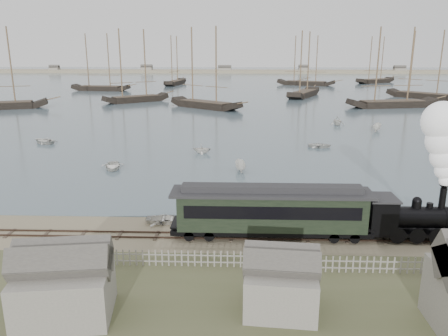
{
  "coord_description": "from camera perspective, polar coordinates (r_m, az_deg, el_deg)",
  "views": [
    {
      "loc": [
        -0.43,
        -34.14,
        14.47
      ],
      "look_at": [
        -1.85,
        6.09,
        3.5
      ],
      "focal_mm": 35.0,
      "sensor_mm": 36.0,
      "label": 1
    }
  ],
  "objects": [
    {
      "name": "ground",
      "position": [
        37.08,
        2.55,
        -7.74
      ],
      "size": [
        600.0,
        600.0,
        0.0
      ],
      "primitive_type": "plane",
      "color": "gray",
      "rests_on": "ground"
    },
    {
      "name": "harbor_water",
      "position": [
        204.65,
        2.17,
        11.19
      ],
      "size": [
        600.0,
        336.0,
        0.06
      ],
      "primitive_type": "cube",
      "color": "#41535E",
      "rests_on": "ground"
    },
    {
      "name": "rail_track",
      "position": [
        35.23,
        2.57,
        -8.95
      ],
      "size": [
        120.0,
        1.8,
        0.16
      ],
      "color": "#39281F",
      "rests_on": "ground"
    },
    {
      "name": "picket_fence_west",
      "position": [
        31.35,
        -9.61,
        -12.48
      ],
      "size": [
        19.0,
        0.1,
        1.2
      ],
      "primitive_type": null,
      "color": "gray",
      "rests_on": "ground"
    },
    {
      "name": "picket_fence_east",
      "position": [
        32.96,
        25.5,
        -12.4
      ],
      "size": [
        15.0,
        0.1,
        1.2
      ],
      "primitive_type": null,
      "color": "gray",
      "rests_on": "ground"
    },
    {
      "name": "shed_left",
      "position": [
        27.35,
        -19.78,
        -17.71
      ],
      "size": [
        5.0,
        4.0,
        4.1
      ],
      "primitive_type": null,
      "color": "gray",
      "rests_on": "ground"
    },
    {
      "name": "shed_mid",
      "position": [
        26.56,
        7.3,
        -17.9
      ],
      "size": [
        4.0,
        3.5,
        3.6
      ],
      "primitive_type": null,
      "color": "gray",
      "rests_on": "ground"
    },
    {
      "name": "far_spit",
      "position": [
        284.51,
        2.15,
        12.32
      ],
      "size": [
        500.0,
        20.0,
        1.8
      ],
      "primitive_type": "cube",
      "color": "tan",
      "rests_on": "ground"
    },
    {
      "name": "locomotive",
      "position": [
        36.68,
        25.73,
        -1.59
      ],
      "size": [
        8.38,
        3.13,
        10.45
      ],
      "color": "black",
      "rests_on": "ground"
    },
    {
      "name": "passenger_coach",
      "position": [
        34.44,
        6.15,
        -5.42
      ],
      "size": [
        15.57,
        3.0,
        3.78
      ],
      "color": "black",
      "rests_on": "ground"
    },
    {
      "name": "beached_dinghy",
      "position": [
        38.15,
        -7.64,
        -6.63
      ],
      "size": [
        2.49,
        3.42,
        0.69
      ],
      "primitive_type": "imported",
      "rotation": [
        0.0,
        0.0,
        1.6
      ],
      "color": "silver",
      "rests_on": "ground"
    },
    {
      "name": "rowboat_0",
      "position": [
        55.94,
        -14.36,
        0.27
      ],
      "size": [
        4.55,
        3.74,
        0.82
      ],
      "primitive_type": "imported",
      "rotation": [
        0.0,
        0.0,
        0.25
      ],
      "color": "silver",
      "rests_on": "harbor_water"
    },
    {
      "name": "rowboat_1",
      "position": [
        62.53,
        -2.9,
        2.55
      ],
      "size": [
        2.43,
        2.76,
        1.37
      ],
      "primitive_type": "imported",
      "rotation": [
        0.0,
        0.0,
        1.5
      ],
      "color": "silver",
      "rests_on": "harbor_water"
    },
    {
      "name": "rowboat_2",
      "position": [
        53.31,
        2.13,
        0.23
      ],
      "size": [
        3.24,
        1.53,
        1.21
      ],
      "primitive_type": "imported",
      "rotation": [
        0.0,
        0.0,
        3.26
      ],
      "color": "silver",
      "rests_on": "harbor_water"
    },
    {
      "name": "rowboat_3",
      "position": [
        67.8,
        12.4,
        2.93
      ],
      "size": [
        2.8,
        3.72,
        0.73
      ],
      "primitive_type": "imported",
      "rotation": [
        0.0,
        0.0,
        1.49
      ],
      "color": "silver",
      "rests_on": "harbor_water"
    },
    {
      "name": "rowboat_5",
      "position": [
        84.35,
        19.32,
        5.02
      ],
      "size": [
        3.7,
        2.75,
        1.34
      ],
      "primitive_type": "imported",
      "rotation": [
        0.0,
        0.0,
        2.67
      ],
      "color": "silver",
      "rests_on": "harbor_water"
    },
    {
      "name": "rowboat_6",
      "position": [
        74.95,
        -22.45,
        3.33
      ],
      "size": [
        4.59,
        4.99,
        0.84
      ],
      "primitive_type": "imported",
      "rotation": [
        0.0,
        0.0,
        4.18
      ],
      "color": "silver",
      "rests_on": "harbor_water"
    },
    {
      "name": "rowboat_7",
      "position": [
        88.94,
        14.61,
        6.0
      ],
      "size": [
        3.81,
        3.46,
        1.74
      ],
      "primitive_type": "imported",
      "rotation": [
        0.0,
        0.0,
        0.2
      ],
      "color": "silver",
      "rests_on": "harbor_water"
    },
    {
      "name": "schooner_1",
      "position": [
        126.53,
        -11.63,
        12.95
      ],
      "size": [
        17.61,
        14.93,
        20.0
      ],
      "primitive_type": null,
      "rotation": [
        0.0,
        0.0,
        0.65
      ],
      "color": "black",
      "rests_on": "harbor_water"
    },
    {
      "name": "schooner_2",
      "position": [
        111.0,
        -2.49,
        12.96
      ],
      "size": [
        19.53,
        16.77,
        20.0
      ],
      "primitive_type": null,
      "rotation": [
        0.0,
        0.0,
        -0.66
      ],
      "color": "black",
      "rests_on": "harbor_water"
    },
    {
      "name": "schooner_3",
      "position": [
        141.0,
        10.55,
        13.21
      ],
      "size": [
        13.74,
        22.63,
        20.0
      ],
      "primitive_type": null,
      "rotation": [
        0.0,
        0.0,
        1.16
      ],
      "color": "black",
      "rests_on": "harbor_water"
    },
    {
      "name": "schooner_4",
      "position": [
        120.59,
        21.53,
        12.12
      ],
      "size": [
        24.15,
        10.12,
        20.0
      ],
      "primitive_type": null,
      "rotation": [
        0.0,
        0.0,
        0.21
      ],
      "color": "black",
      "rests_on": "harbor_water"
    },
    {
      "name": "schooner_5",
      "position": [
        146.56,
        25.01,
        12.14
      ],
      "size": [
        18.89,
        20.0,
        20.0
      ],
      "primitive_type": null,
      "rotation": [
        0.0,
        0.0,
        -0.83
      ],
      "color": "black",
      "rests_on": "harbor_water"
    },
    {
      "name": "schooner_6",
      "position": [
        165.14,
        -16.02,
        13.15
      ],
      "size": [
        21.56,
        7.6,
        20.0
      ],
      "primitive_type": null,
      "rotation": [
        0.0,
        0.0,
        -0.13
      ],
      "color": "black",
      "rests_on": "harbor_water"
    },
    {
      "name": "schooner_7",
      "position": [
        186.95,
        -6.46,
        13.8
      ],
      "size": [
        7.6,
        20.12,
        20.0
      ],
      "primitive_type": null,
      "rotation": [
        0.0,
        0.0,
        1.41
      ],
      "color": "black",
      "rests_on": "harbor_water"
    },
    {
      "name": "schooner_8",
      "position": [
        186.63,
        10.76,
        13.64
      ],
      "size": [
        23.85,
        13.69,
        20.0
      ],
      "primitive_type": null,
      "rotation": [
        0.0,
        0.0,
        -0.38
      ],
      "color": "black",
      "rests_on": "harbor_water"
    },
    {
      "name": "schooner_9",
      "position": [
        207.67,
        19.35,
        13.2
      ],
      "size": [
        20.1,
        16.25,
        20.0
      ],
      "primitive_type": null,
      "rotation": [
        0.0,
        0.0,
        0.62
      ],
      "color": "black",
      "rests_on": "harbor_water"
    }
  ]
}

